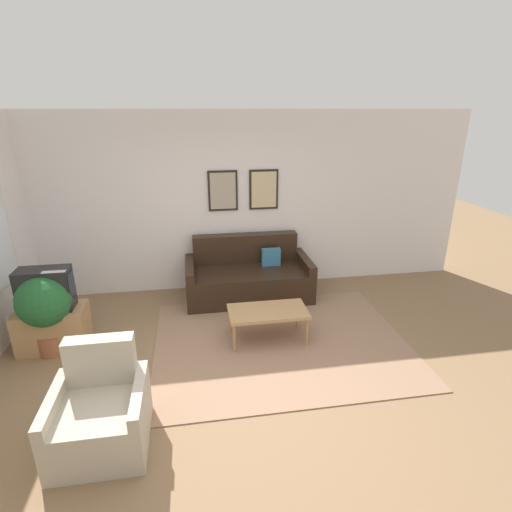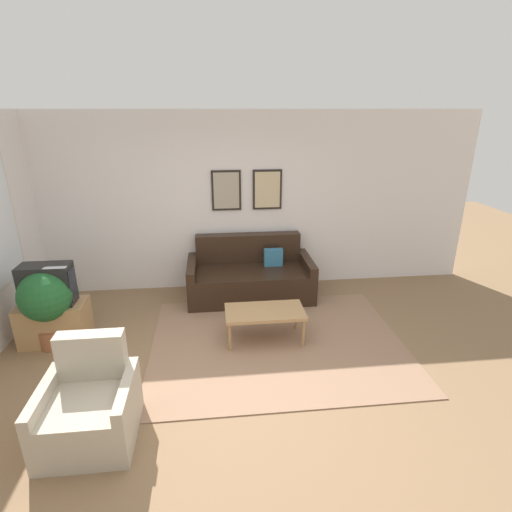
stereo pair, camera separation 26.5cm
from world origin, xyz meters
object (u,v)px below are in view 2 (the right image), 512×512
object	(u,v)px
tv	(47,285)
armchair	(90,408)
couch	(250,277)
coffee_table	(265,313)
potted_plant_tall	(46,300)

from	to	relation	value
tv	armchair	world-z (taller)	tv
tv	armchair	bearing A→B (deg)	-62.32
couch	tv	distance (m)	2.73
couch	armchair	xyz separation A→B (m)	(-1.64, -2.63, -0.02)
couch	tv	size ratio (longest dim) A/B	3.16
coffee_table	tv	bearing A→B (deg)	174.33
tv	potted_plant_tall	bearing A→B (deg)	-90.58
tv	potted_plant_tall	size ratio (longest dim) A/B	0.60
coffee_table	armchair	xyz separation A→B (m)	(-1.70, -1.36, -0.08)
couch	potted_plant_tall	xyz separation A→B (m)	(-2.49, -1.13, 0.31)
coffee_table	armchair	world-z (taller)	armchair
couch	coffee_table	distance (m)	1.27
armchair	potted_plant_tall	distance (m)	1.76
coffee_table	tv	distance (m)	2.59
potted_plant_tall	coffee_table	bearing A→B (deg)	-3.19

